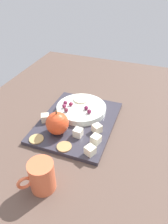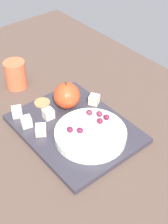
{
  "view_description": "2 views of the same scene",
  "coord_description": "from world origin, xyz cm",
  "px_view_note": "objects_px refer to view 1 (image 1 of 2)",
  "views": [
    {
      "loc": [
        53.65,
        23.68,
        53.37
      ],
      "look_at": [
        -6.3,
        1.55,
        7.15
      ],
      "focal_mm": 34.46,
      "sensor_mm": 36.0,
      "label": 1
    },
    {
      "loc": [
        -54.74,
        38.68,
        64.86
      ],
      "look_at": [
        -4.39,
        -2.53,
        9.42
      ],
      "focal_mm": 51.68,
      "sensor_mm": 36.0,
      "label": 2
    }
  ],
  "objects_px": {
    "cracker_0": "(36,139)",
    "platter": "(76,122)",
    "apple_whole": "(57,123)",
    "grape_0": "(89,111)",
    "cheese_cube_2": "(45,118)",
    "cheese_cube_0": "(96,139)",
    "grape_5": "(66,110)",
    "serving_dish": "(81,109)",
    "cheese_cube_4": "(90,150)",
    "cheese_cube_3": "(78,133)",
    "cracker_1": "(64,147)",
    "apple_slice_0": "(81,99)",
    "cup": "(42,176)",
    "grape_1": "(64,106)",
    "cheese_cube_1": "(97,128)",
    "grape_2": "(86,108)",
    "grape_3": "(65,103)",
    "grape_4": "(71,104)"
  },
  "relations": [
    {
      "from": "cheese_cube_4",
      "to": "cheese_cube_3",
      "type": "bearing_deg",
      "value": -134.47
    },
    {
      "from": "cheese_cube_4",
      "to": "apple_slice_0",
      "type": "bearing_deg",
      "value": -153.39
    },
    {
      "from": "serving_dish",
      "to": "cup",
      "type": "height_order",
      "value": "cup"
    },
    {
      "from": "cracker_1",
      "to": "grape_5",
      "type": "bearing_deg",
      "value": -158.75
    },
    {
      "from": "apple_whole",
      "to": "cup",
      "type": "height_order",
      "value": "apple_whole"
    },
    {
      "from": "cracker_1",
      "to": "apple_slice_0",
      "type": "bearing_deg",
      "value": -171.81
    },
    {
      "from": "cheese_cube_2",
      "to": "apple_slice_0",
      "type": "bearing_deg",
      "value": 149.8
    },
    {
      "from": "apple_whole",
      "to": "grape_4",
      "type": "relative_size",
      "value": 4.43
    },
    {
      "from": "grape_1",
      "to": "cheese_cube_3",
      "type": "bearing_deg",
      "value": 42.76
    },
    {
      "from": "cheese_cube_4",
      "to": "grape_0",
      "type": "distance_m",
      "value": 0.18
    },
    {
      "from": "cheese_cube_3",
      "to": "grape_1",
      "type": "height_order",
      "value": "grape_1"
    },
    {
      "from": "cheese_cube_3",
      "to": "cheese_cube_1",
      "type": "bearing_deg",
      "value": 130.41
    },
    {
      "from": "cheese_cube_2",
      "to": "cup",
      "type": "distance_m",
      "value": 0.27
    },
    {
      "from": "cheese_cube_3",
      "to": "cup",
      "type": "height_order",
      "value": "cup"
    },
    {
      "from": "serving_dish",
      "to": "cheese_cube_1",
      "type": "relative_size",
      "value": 6.88
    },
    {
      "from": "grape_1",
      "to": "cup",
      "type": "distance_m",
      "value": 0.32
    },
    {
      "from": "cheese_cube_3",
      "to": "cheese_cube_4",
      "type": "xyz_separation_m",
      "value": [
        0.06,
        0.06,
        0.0
      ]
    },
    {
      "from": "serving_dish",
      "to": "cheese_cube_4",
      "type": "relative_size",
      "value": 6.88
    },
    {
      "from": "cheese_cube_4",
      "to": "grape_4",
      "type": "xyz_separation_m",
      "value": [
        -0.19,
        -0.14,
        0.02
      ]
    },
    {
      "from": "apple_whole",
      "to": "apple_slice_0",
      "type": "height_order",
      "value": "apple_whole"
    },
    {
      "from": "cheese_cube_0",
      "to": "apple_slice_0",
      "type": "height_order",
      "value": "apple_slice_0"
    },
    {
      "from": "serving_dish",
      "to": "cracker_1",
      "type": "height_order",
      "value": "serving_dish"
    },
    {
      "from": "platter",
      "to": "cracker_1",
      "type": "height_order",
      "value": "cracker_1"
    },
    {
      "from": "cheese_cube_0",
      "to": "cup",
      "type": "distance_m",
      "value": 0.21
    },
    {
      "from": "cheese_cube_1",
      "to": "grape_0",
      "type": "distance_m",
      "value": 0.08
    },
    {
      "from": "apple_slice_0",
      "to": "cup",
      "type": "distance_m",
      "value": 0.39
    },
    {
      "from": "cheese_cube_1",
      "to": "apple_slice_0",
      "type": "xyz_separation_m",
      "value": [
        -0.13,
        -0.11,
        0.01
      ]
    },
    {
      "from": "serving_dish",
      "to": "grape_3",
      "type": "bearing_deg",
      "value": -82.52
    },
    {
      "from": "cracker_1",
      "to": "grape_2",
      "type": "bearing_deg",
      "value": 178.12
    },
    {
      "from": "grape_4",
      "to": "grape_2",
      "type": "bearing_deg",
      "value": 85.46
    },
    {
      "from": "cheese_cube_2",
      "to": "grape_5",
      "type": "distance_m",
      "value": 0.08
    },
    {
      "from": "cheese_cube_0",
      "to": "cheese_cube_3",
      "type": "relative_size",
      "value": 1.0
    },
    {
      "from": "cheese_cube_3",
      "to": "cracker_1",
      "type": "xyz_separation_m",
      "value": [
        0.06,
        -0.02,
        -0.01
      ]
    },
    {
      "from": "cheese_cube_0",
      "to": "cup",
      "type": "height_order",
      "value": "cup"
    },
    {
      "from": "cheese_cube_2",
      "to": "serving_dish",
      "type": "bearing_deg",
      "value": 135.64
    },
    {
      "from": "cheese_cube_1",
      "to": "cup",
      "type": "relative_size",
      "value": 0.31
    },
    {
      "from": "platter",
      "to": "grape_5",
      "type": "height_order",
      "value": "grape_5"
    },
    {
      "from": "apple_slice_0",
      "to": "cup",
      "type": "relative_size",
      "value": 0.67
    },
    {
      "from": "platter",
      "to": "grape_0",
      "type": "relative_size",
      "value": 19.21
    },
    {
      "from": "apple_whole",
      "to": "cracker_0",
      "type": "xyz_separation_m",
      "value": [
        0.06,
        -0.05,
        -0.04
      ]
    },
    {
      "from": "cheese_cube_0",
      "to": "cheese_cube_1",
      "type": "distance_m",
      "value": 0.06
    },
    {
      "from": "cheese_cube_4",
      "to": "grape_1",
      "type": "xyz_separation_m",
      "value": [
        -0.17,
        -0.16,
        0.02
      ]
    },
    {
      "from": "cheese_cube_3",
      "to": "grape_0",
      "type": "xyz_separation_m",
      "value": [
        -0.1,
        0.0,
        0.02
      ]
    },
    {
      "from": "apple_whole",
      "to": "grape_0",
      "type": "xyz_separation_m",
      "value": [
        -0.11,
        0.07,
        -0.01
      ]
    },
    {
      "from": "cracker_0",
      "to": "platter",
      "type": "bearing_deg",
      "value": 149.15
    },
    {
      "from": "cracker_1",
      "to": "apple_slice_0",
      "type": "distance_m",
      "value": 0.25
    },
    {
      "from": "apple_slice_0",
      "to": "grape_0",
      "type": "bearing_deg",
      "value": 38.83
    },
    {
      "from": "cheese_cube_0",
      "to": "grape_5",
      "type": "distance_m",
      "value": 0.17
    },
    {
      "from": "apple_whole",
      "to": "grape_3",
      "type": "xyz_separation_m",
      "value": [
        -0.13,
        -0.03,
        -0.01
      ]
    },
    {
      "from": "cheese_cube_2",
      "to": "apple_whole",
      "type": "bearing_deg",
      "value": 60.31
    }
  ]
}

